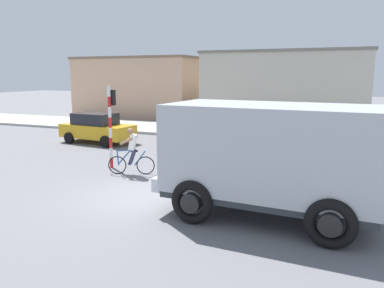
{
  "coord_description": "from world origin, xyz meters",
  "views": [
    {
      "loc": [
        5.38,
        -9.86,
        3.64
      ],
      "look_at": [
        0.39,
        2.5,
        1.2
      ],
      "focal_mm": 35.7,
      "sensor_mm": 36.0,
      "label": 1
    }
  ],
  "objects": [
    {
      "name": "cyclist",
      "position": [
        -1.8,
        1.99,
        0.86
      ],
      "size": [
        1.65,
        0.7,
        1.72
      ],
      "color": "black",
      "rests_on": "ground"
    },
    {
      "name": "sidewalk_far",
      "position": [
        0.0,
        13.08,
        0.08
      ],
      "size": [
        80.0,
        5.0,
        0.16
      ],
      "primitive_type": "cube",
      "color": "#ADADA8",
      "rests_on": "ground"
    },
    {
      "name": "truck_foreground",
      "position": [
        3.68,
        -0.39,
        1.67
      ],
      "size": [
        5.55,
        3.07,
        2.9
      ],
      "color": "#B2B7BC",
      "rests_on": "ground"
    },
    {
      "name": "building_corner_left",
      "position": [
        -11.54,
        19.55,
        2.55
      ],
      "size": [
        10.68,
        5.13,
        5.1
      ],
      "color": "tan",
      "rests_on": "ground"
    },
    {
      "name": "ground_plane",
      "position": [
        0.0,
        0.0,
        0.0
      ],
      "size": [
        120.0,
        120.0,
        0.0
      ],
      "primitive_type": "plane",
      "color": "slate"
    },
    {
      "name": "traffic_light_pole",
      "position": [
        -3.07,
        2.65,
        2.07
      ],
      "size": [
        0.24,
        0.43,
        3.2
      ],
      "color": "red",
      "rests_on": "ground"
    },
    {
      "name": "car_far_side",
      "position": [
        2.05,
        7.12,
        0.82
      ],
      "size": [
        4.08,
        2.03,
        1.6
      ],
      "color": "#1E2328",
      "rests_on": "ground"
    },
    {
      "name": "car_white_mid",
      "position": [
        5.76,
        7.02,
        0.82
      ],
      "size": [
        4.3,
        2.66,
        1.6
      ],
      "color": "#B7B7BC",
      "rests_on": "ground"
    },
    {
      "name": "building_mid_block",
      "position": [
        1.07,
        20.34,
        2.67
      ],
      "size": [
        11.8,
        7.75,
        5.33
      ],
      "color": "#B2AD9E",
      "rests_on": "ground"
    },
    {
      "name": "car_red_near",
      "position": [
        -6.96,
        7.04,
        0.82
      ],
      "size": [
        4.15,
        2.18,
        1.6
      ],
      "color": "gold",
      "rests_on": "ground"
    }
  ]
}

